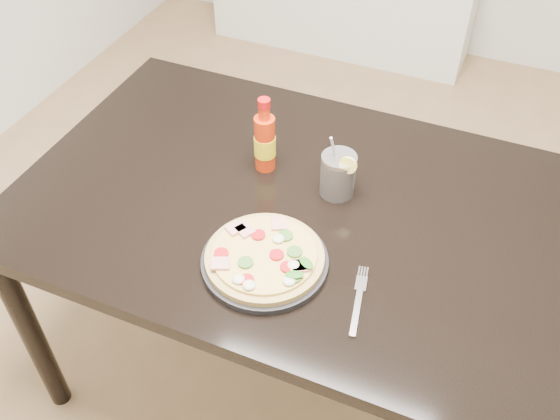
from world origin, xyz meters
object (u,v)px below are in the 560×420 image
at_px(dining_table, 298,226).
at_px(plate, 265,262).
at_px(pizza, 265,256).
at_px(hot_sauce_bottle, 265,142).
at_px(cola_cup, 338,175).
at_px(media_console, 341,3).
at_px(fork, 359,298).

relative_size(dining_table, plate, 4.93).
height_order(dining_table, plate, plate).
xyz_separation_m(dining_table, pizza, (0.01, -0.22, 0.11)).
relative_size(hot_sauce_bottle, cola_cup, 1.19).
bearing_deg(cola_cup, dining_table, -135.32).
distance_m(hot_sauce_bottle, media_console, 2.09).
bearing_deg(cola_cup, media_console, 107.62).
xyz_separation_m(plate, pizza, (0.00, -0.00, 0.02)).
distance_m(dining_table, cola_cup, 0.17).
height_order(pizza, cola_cup, cola_cup).
xyz_separation_m(plate, hot_sauce_bottle, (-0.14, 0.31, 0.08)).
bearing_deg(pizza, hot_sauce_bottle, 113.87).
height_order(plate, cola_cup, cola_cup).
height_order(hot_sauce_bottle, cola_cup, hot_sauce_bottle).
bearing_deg(hot_sauce_bottle, pizza, -66.13).
relative_size(fork, media_console, 0.13).
bearing_deg(dining_table, fork, -45.16).
bearing_deg(plate, cola_cup, 76.63).
distance_m(plate, media_console, 2.39).
xyz_separation_m(plate, cola_cup, (0.07, 0.29, 0.05)).
distance_m(cola_cup, media_console, 2.15).
height_order(cola_cup, media_console, cola_cup).
distance_m(cola_cup, fork, 0.34).
distance_m(pizza, fork, 0.22).
relative_size(dining_table, fork, 7.44).
relative_size(pizza, fork, 1.41).
bearing_deg(fork, plate, 166.84).
xyz_separation_m(fork, media_console, (-0.78, 2.28, -0.50)).
height_order(hot_sauce_bottle, fork, hot_sauce_bottle).
xyz_separation_m(plate, media_console, (-0.56, 2.27, -0.51)).
xyz_separation_m(pizza, fork, (0.22, -0.01, -0.02)).
relative_size(dining_table, hot_sauce_bottle, 6.66).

